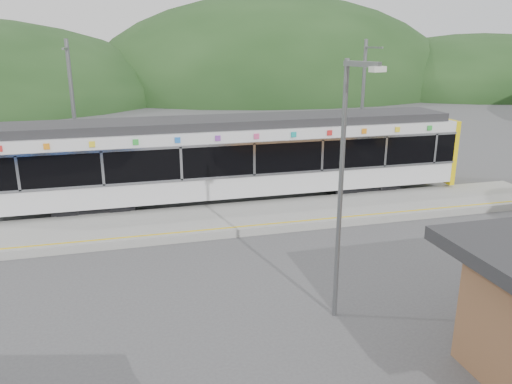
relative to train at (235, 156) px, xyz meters
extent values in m
plane|color=#4C4C4F|center=(0.27, -6.00, -2.06)|extent=(120.00, 120.00, 0.00)
ellipsoid|color=#1E3D19|center=(16.27, 48.00, -2.06)|extent=(52.00, 39.00, 26.00)
ellipsoid|color=#1E3D19|center=(45.27, 42.00, -2.06)|extent=(44.00, 33.00, 16.00)
cube|color=#9E9E99|center=(0.27, -2.70, -1.91)|extent=(26.00, 3.20, 0.30)
cube|color=yellow|center=(0.27, -4.00, -1.76)|extent=(26.00, 0.10, 0.01)
cube|color=black|center=(-6.02, 0.00, -1.76)|extent=(3.20, 2.20, 0.56)
cube|color=black|center=(5.98, 0.00, -1.76)|extent=(3.20, 2.20, 0.56)
cube|color=silver|center=(-0.02, 0.00, -1.02)|extent=(20.00, 2.90, 0.92)
cube|color=black|center=(-0.02, 0.00, 0.16)|extent=(20.00, 2.96, 1.45)
cube|color=silver|center=(-0.02, -1.50, -0.51)|extent=(20.00, 0.05, 0.10)
cube|color=silver|center=(-0.02, -1.50, 0.84)|extent=(20.00, 0.05, 0.10)
cube|color=silver|center=(-0.02, 0.00, 1.11)|extent=(20.00, 2.90, 0.45)
cube|color=#2D2D30|center=(-0.02, 0.00, 1.52)|extent=(19.40, 2.50, 0.36)
cube|color=yellow|center=(10.10, 0.00, -0.16)|extent=(0.24, 2.92, 3.00)
cube|color=silver|center=(-8.52, -1.50, 0.16)|extent=(0.10, 0.05, 1.35)
cube|color=silver|center=(-5.52, -1.50, 0.16)|extent=(0.10, 0.05, 1.35)
cube|color=silver|center=(-2.52, -1.50, 0.16)|extent=(0.10, 0.05, 1.35)
cube|color=silver|center=(0.48, -1.50, 0.16)|extent=(0.10, 0.05, 1.35)
cube|color=silver|center=(3.48, -1.50, 0.16)|extent=(0.10, 0.05, 1.35)
cube|color=silver|center=(6.48, -1.50, 0.16)|extent=(0.10, 0.05, 1.35)
cube|color=silver|center=(8.98, -1.50, 0.16)|extent=(0.10, 0.05, 1.35)
cube|color=orange|center=(-7.42, -1.49, 1.12)|extent=(0.22, 0.04, 0.22)
cube|color=yellow|center=(-5.82, -1.49, 1.12)|extent=(0.22, 0.04, 0.22)
cube|color=green|center=(-4.22, -1.49, 1.12)|extent=(0.22, 0.04, 0.22)
cube|color=blue|center=(-2.62, -1.49, 1.12)|extent=(0.22, 0.04, 0.22)
cube|color=purple|center=(-1.02, -1.49, 1.12)|extent=(0.22, 0.04, 0.22)
cube|color=#E54C8C|center=(0.58, -1.49, 1.12)|extent=(0.22, 0.04, 0.22)
cube|color=#19A5A5|center=(2.18, -1.49, 1.12)|extent=(0.22, 0.04, 0.22)
cube|color=red|center=(3.78, -1.49, 1.12)|extent=(0.22, 0.04, 0.22)
cube|color=orange|center=(5.38, -1.49, 1.12)|extent=(0.22, 0.04, 0.22)
cube|color=yellow|center=(6.98, -1.49, 1.12)|extent=(0.22, 0.04, 0.22)
cube|color=green|center=(8.58, -1.49, 1.12)|extent=(0.22, 0.04, 0.22)
cylinder|color=slate|center=(-6.73, 2.60, 1.44)|extent=(0.18, 0.18, 7.00)
cube|color=slate|center=(-6.73, 1.80, 4.54)|extent=(0.08, 1.80, 0.08)
cylinder|color=slate|center=(7.27, 2.60, 1.44)|extent=(0.18, 0.18, 7.00)
cube|color=slate|center=(7.27, 1.80, 4.54)|extent=(0.08, 1.80, 0.08)
cylinder|color=slate|center=(0.39, -10.20, 1.20)|extent=(0.12, 0.12, 6.52)
cube|color=slate|center=(0.39, -10.69, 4.35)|extent=(0.41, 1.08, 0.12)
cube|color=silver|center=(0.39, -11.18, 4.26)|extent=(0.39, 0.27, 0.12)
camera|label=1|loc=(-4.55, -20.89, 4.83)|focal=35.00mm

